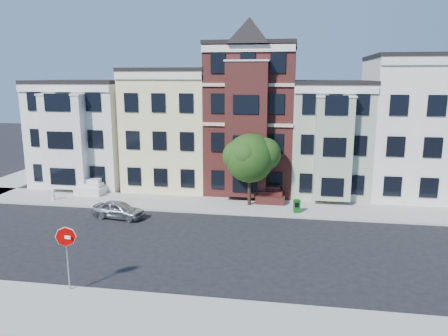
% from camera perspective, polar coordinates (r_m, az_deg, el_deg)
% --- Properties ---
extents(ground, '(120.00, 120.00, 0.00)m').
position_cam_1_polar(ground, '(25.36, 0.32, -10.41)').
color(ground, black).
extents(far_sidewalk, '(60.00, 4.00, 0.15)m').
position_cam_1_polar(far_sidewalk, '(32.81, 2.53, -5.04)').
color(far_sidewalk, '#9E9B93').
rests_on(far_sidewalk, ground).
extents(near_sidewalk, '(60.00, 4.00, 0.15)m').
position_cam_1_polar(near_sidewalk, '(18.30, -3.87, -19.57)').
color(near_sidewalk, '#9E9B93').
rests_on(near_sidewalk, ground).
extents(house_white, '(8.00, 9.00, 9.00)m').
position_cam_1_polar(house_white, '(42.37, -16.93, 4.42)').
color(house_white, silver).
rests_on(house_white, ground).
extents(house_yellow, '(7.00, 9.00, 10.00)m').
position_cam_1_polar(house_yellow, '(39.44, -6.44, 5.08)').
color(house_yellow, '#F5E9A8').
rests_on(house_yellow, ground).
extents(house_brown, '(7.00, 9.00, 12.00)m').
position_cam_1_polar(house_brown, '(38.03, 3.79, 6.39)').
color(house_brown, '#3B1613').
rests_on(house_brown, ground).
extents(house_green, '(6.00, 9.00, 9.00)m').
position_cam_1_polar(house_green, '(38.13, 13.55, 3.83)').
color(house_green, '#9BA98F').
rests_on(house_green, ground).
extents(house_cream, '(8.00, 9.00, 11.00)m').
position_cam_1_polar(house_cream, '(39.16, 23.92, 4.82)').
color(house_cream, white).
rests_on(house_cream, ground).
extents(street_tree, '(6.07, 6.07, 6.64)m').
position_cam_1_polar(street_tree, '(32.22, 3.38, 0.86)').
color(street_tree, '#244E12').
rests_on(street_tree, far_sidewalk).
extents(parked_car, '(3.78, 1.98, 1.23)m').
position_cam_1_polar(parked_car, '(31.08, -13.59, -5.31)').
color(parked_car, '#919397').
rests_on(parked_car, ground).
extents(newspaper_box, '(0.51, 0.48, 0.94)m').
position_cam_1_polar(newspaper_box, '(31.44, 9.48, -4.92)').
color(newspaper_box, '#115915').
rests_on(newspaper_box, far_sidewalk).
extents(fire_hydrant, '(0.27, 0.27, 0.68)m').
position_cam_1_polar(fire_hydrant, '(36.58, -21.41, -3.42)').
color(fire_hydrant, silver).
rests_on(fire_hydrant, far_sidewalk).
extents(stop_sign, '(0.94, 0.24, 3.38)m').
position_cam_1_polar(stop_sign, '(21.00, -19.80, -10.60)').
color(stop_sign, '#B00100').
rests_on(stop_sign, near_sidewalk).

